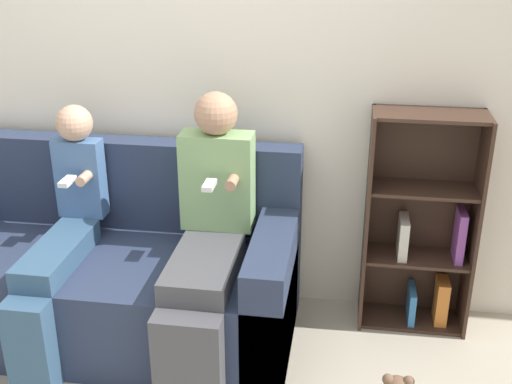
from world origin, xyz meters
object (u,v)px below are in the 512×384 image
(bookshelf, at_px, (421,229))
(adult_seated, at_px, (208,232))
(couch, at_px, (101,275))
(child_seated, at_px, (60,236))

(bookshelf, bearing_deg, adult_seated, -157.29)
(couch, bearing_deg, adult_seated, -9.21)
(child_seated, bearing_deg, adult_seated, 2.40)
(adult_seated, distance_m, child_seated, 0.74)
(child_seated, relative_size, bookshelf, 1.00)
(couch, xyz_separation_m, child_seated, (-0.13, -0.13, 0.29))
(couch, bearing_deg, bookshelf, 11.58)
(adult_seated, xyz_separation_m, child_seated, (-0.74, -0.03, -0.06))
(adult_seated, bearing_deg, bookshelf, 22.71)
(couch, xyz_separation_m, adult_seated, (0.60, -0.10, 0.35))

